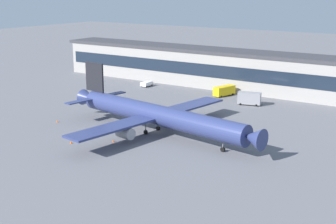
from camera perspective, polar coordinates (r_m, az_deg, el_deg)
name	(u,v)px	position (r m, az deg, el deg)	size (l,w,h in m)	color
ground_plane	(154,132)	(123.06, -1.67, -2.38)	(600.00, 600.00, 0.00)	slate
terminal_building	(252,71)	(173.61, 10.14, 4.84)	(167.01, 15.49, 14.01)	#9E9993
airliner	(157,115)	(120.08, -1.39, -0.33)	(60.79, 52.48, 15.85)	navy
pushback_tractor	(147,84)	(179.51, -2.58, 3.43)	(2.77, 4.88, 1.75)	white
fuel_truck	(225,90)	(164.70, 6.83, 2.61)	(4.95, 8.84, 3.35)	yellow
catering_truck	(250,98)	(152.49, 9.82, 1.67)	(7.62, 4.34, 4.15)	gray
traffic_cone_0	(71,142)	(116.05, -11.60, -3.58)	(0.53, 0.53, 0.66)	#F2590C
traffic_cone_1	(57,121)	(135.02, -13.18, -1.08)	(0.50, 0.50, 0.63)	#F2590C
traffic_cone_2	(114,141)	(115.41, -6.58, -3.49)	(0.49, 0.49, 0.61)	#F2590C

